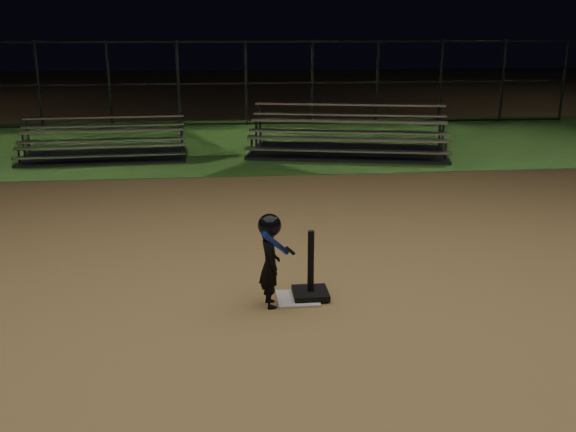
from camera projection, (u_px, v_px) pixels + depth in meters
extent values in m
plane|color=#997845|center=(298.00, 299.00, 6.86)|extent=(80.00, 80.00, 0.00)
cube|color=#2B591C|center=(252.00, 142.00, 16.40)|extent=(60.00, 8.00, 0.01)
cube|color=beige|center=(298.00, 298.00, 6.86)|extent=(0.45, 0.45, 0.02)
cube|color=black|center=(310.00, 293.00, 6.90)|extent=(0.38, 0.38, 0.06)
cylinder|color=black|center=(311.00, 261.00, 6.79)|extent=(0.07, 0.07, 0.68)
imported|color=black|center=(270.00, 265.00, 6.59)|extent=(0.26, 0.36, 0.91)
sphere|color=black|center=(269.00, 225.00, 6.47)|extent=(0.24, 0.24, 0.24)
cylinder|color=#192FD4|center=(276.00, 243.00, 6.37)|extent=(0.33, 0.48, 0.40)
cylinder|color=black|center=(290.00, 251.00, 6.54)|extent=(0.13, 0.18, 0.14)
cube|color=silver|center=(101.00, 146.00, 13.79)|extent=(3.61, 0.41, 0.04)
cube|color=silver|center=(101.00, 156.00, 13.59)|extent=(3.61, 0.41, 0.03)
cube|color=silver|center=(103.00, 131.00, 14.18)|extent=(3.61, 0.41, 0.04)
cube|color=silver|center=(102.00, 140.00, 13.99)|extent=(3.61, 0.41, 0.03)
cube|color=silver|center=(105.00, 117.00, 14.58)|extent=(3.61, 0.41, 0.04)
cube|color=silver|center=(104.00, 126.00, 14.39)|extent=(3.61, 0.41, 0.03)
cube|color=#38383D|center=(105.00, 157.00, 14.35)|extent=(3.69, 1.95, 0.05)
cube|color=silver|center=(347.00, 139.00, 14.13)|extent=(4.46, 1.25, 0.05)
cube|color=silver|center=(347.00, 151.00, 13.88)|extent=(4.46, 1.25, 0.03)
cube|color=silver|center=(348.00, 121.00, 14.63)|extent=(4.46, 1.25, 0.05)
cube|color=silver|center=(348.00, 132.00, 14.38)|extent=(4.46, 1.25, 0.03)
cube|color=silver|center=(349.00, 104.00, 15.13)|extent=(4.46, 1.25, 0.05)
cube|color=silver|center=(349.00, 115.00, 14.88)|extent=(4.46, 1.25, 0.03)
cube|color=#38383D|center=(347.00, 152.00, 14.84)|extent=(4.88, 3.14, 0.07)
cube|color=#38383D|center=(247.00, 123.00, 19.24)|extent=(20.00, 0.05, 0.05)
cube|color=#38383D|center=(246.00, 83.00, 18.90)|extent=(20.00, 0.05, 0.05)
cube|color=#38383D|center=(245.00, 42.00, 18.56)|extent=(20.00, 0.05, 0.05)
cylinder|color=#38383D|center=(74.00, 85.00, 18.40)|extent=(0.08, 0.08, 2.50)
cylinder|color=#38383D|center=(246.00, 83.00, 18.90)|extent=(0.08, 0.08, 2.50)
cylinder|color=#38383D|center=(409.00, 82.00, 19.41)|extent=(0.08, 0.08, 2.50)
cylinder|color=#38383D|center=(564.00, 81.00, 19.91)|extent=(0.08, 0.08, 2.50)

